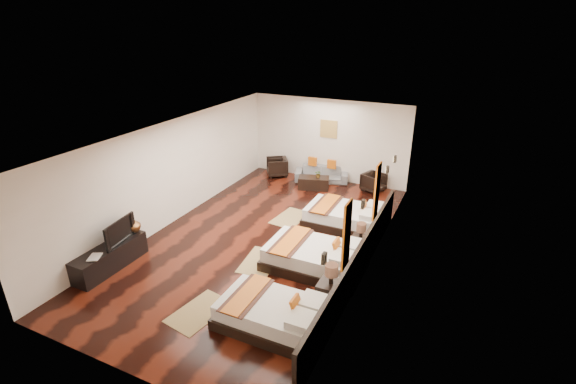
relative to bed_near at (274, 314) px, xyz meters
The scene contains 30 objects.
floor 3.25m from the bed_near, 121.54° to the left, with size 5.50×9.50×0.01m, color black.
ceiling 4.12m from the bed_near, 121.54° to the left, with size 5.50×9.50×0.01m, color white.
back_wall 7.78m from the bed_near, 102.72° to the left, with size 5.50×0.01×2.80m, color silver.
left_wall 5.36m from the bed_near, 148.14° to the left, with size 0.01×9.50×2.80m, color silver.
right_wall 3.17m from the bed_near, 69.10° to the left, with size 0.01×9.50×2.80m, color silver.
headboard_panel 2.22m from the bed_near, 62.66° to the left, with size 0.08×6.60×0.90m, color black.
bed_near is the anchor object (origin of this frame).
bed_mid 2.09m from the bed_near, 89.93° to the left, with size 2.21×1.39×0.84m.
bed_far 4.36m from the bed_near, 89.98° to the left, with size 2.14×1.34×0.82m.
nightstand_a 1.23m from the bed_near, 52.54° to the left, with size 0.48×0.48×0.94m.
nightstand_b 3.16m from the bed_near, 76.29° to the left, with size 0.43×0.43×0.84m.
jute_mat_near 1.52m from the bed_near, 169.05° to the right, with size 0.75×1.20×0.01m, color #987E4D.
jute_mat_mid 2.20m from the bed_near, 125.22° to the left, with size 0.75×1.20×0.01m, color #987E4D.
jute_mat_far 4.44m from the bed_near, 110.72° to the left, with size 0.75×1.20×0.01m, color #987E4D.
tv_console 4.20m from the bed_near, behind, with size 0.50×1.80×0.55m, color black.
tv 4.20m from the bed_near, behind, with size 0.98×0.13×0.56m, color black.
book 4.22m from the bed_near, behind, with size 0.24×0.32×0.03m, color black.
figurine 4.32m from the bed_near, 167.79° to the left, with size 0.36×0.36×0.38m, color brown.
sofa 7.43m from the bed_near, 103.95° to the left, with size 1.79×0.70×0.52m, color slate.
armchair_left 7.85m from the bed_near, 115.99° to the left, with size 0.70×0.72×0.65m, color black.
armchair_right 7.11m from the bed_near, 89.52° to the left, with size 0.65×0.66×0.61m, color black.
coffee_table 6.72m from the bed_near, 105.48° to the left, with size 1.00×0.50×0.40m, color black.
table_plant 6.71m from the bed_near, 104.17° to the left, with size 0.23×0.20×0.25m, color #2F5F1F.
orange_panel_a 1.97m from the bed_near, 39.80° to the left, with size 0.04×0.40×1.30m, color #D86014.
orange_panel_b 3.54m from the bed_near, 71.33° to the left, with size 0.04×0.40×1.30m, color #D86014.
sconce_near 1.90m from the bed_near, 13.25° to the right, with size 0.07×0.12×0.18m.
sconce_mid 2.72m from the bed_near, 62.78° to the left, with size 0.07×0.12×0.18m.
sconce_far 4.57m from the bed_near, 76.37° to the left, with size 0.07×0.12×0.18m.
sconce_lounge 5.40m from the bed_near, 78.72° to the left, with size 0.07×0.12×0.18m.
gold_artwork 7.83m from the bed_near, 102.75° to the left, with size 0.60×0.04×0.60m, color #AD873F.
Camera 1 is at (4.49, -8.11, 5.24)m, focal length 25.60 mm.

